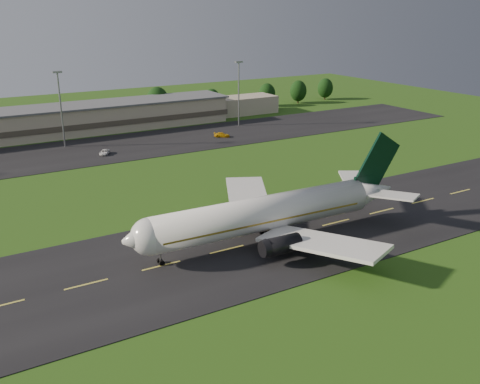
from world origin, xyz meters
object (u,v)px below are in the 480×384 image
terminal (55,122)px  light_mast_east (239,86)px  light_mast_centre (60,100)px  service_vehicle_c (105,152)px  service_vehicle_d (222,135)px  airliner (268,213)px

terminal → light_mast_east: bearing=-16.8°
light_mast_centre → service_vehicle_c: (6.85, -13.65, -12.04)m
light_mast_centre → light_mast_east: (55.00, 0.00, 0.00)m
terminal → light_mast_east: size_ratio=7.13×
service_vehicle_c → light_mast_centre: bearing=147.5°
terminal → service_vehicle_c: size_ratio=33.58×
light_mast_east → service_vehicle_d: size_ratio=4.40×
terminal → light_mast_east: (53.60, -16.18, 8.75)m
light_mast_centre → service_vehicle_c: light_mast_centre is taller
airliner → terminal: 96.97m
airliner → service_vehicle_d: 74.21m
terminal → service_vehicle_d: bearing=-34.3°
light_mast_centre → service_vehicle_d: 45.58m
airliner → light_mast_centre: 81.56m
airliner → service_vehicle_c: bearing=97.6°
service_vehicle_d → service_vehicle_c: bearing=126.9°
terminal → airliner: bearing=-82.8°
light_mast_centre → service_vehicle_c: size_ratio=4.71×
light_mast_east → service_vehicle_d: (-12.62, -11.78, -11.97)m
service_vehicle_c → terminal: bearing=131.2°
terminal → service_vehicle_c: 30.50m
service_vehicle_c → service_vehicle_d: service_vehicle_d is taller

